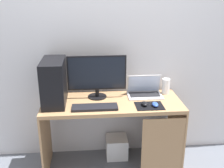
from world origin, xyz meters
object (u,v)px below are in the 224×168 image
mouse_right (155,104)px  laptop (144,91)px  pc_tower (54,82)px  speaker (166,86)px  keyboard (95,107)px  monitor (97,76)px  subwoofer (117,147)px  mouse_left (145,104)px

mouse_right → laptop: bearing=98.8°
pc_tower → speaker: (1.12, 0.14, -0.13)m
keyboard → monitor: bearing=83.2°
speaker → mouse_right: (-0.19, -0.32, -0.06)m
mouse_right → subwoofer: bearing=135.4°
keyboard → mouse_right: size_ratio=4.38×
monitor → mouse_right: (0.53, -0.27, -0.21)m
laptop → mouse_left: size_ratio=3.63×
monitor → laptop: bearing=2.0°
monitor → mouse_left: 0.54m
speaker → subwoofer: 0.87m
pc_tower → mouse_left: 0.87m
speaker → laptop: bearing=-172.2°
mouse_left → subwoofer: 0.75m
monitor → subwoofer: monitor is taller
laptop → mouse_left: bearing=-101.1°
monitor → mouse_left: bearing=-29.3°
laptop → subwoofer: bearing=173.2°
mouse_right → subwoofer: 0.79m
pc_tower → subwoofer: (0.61, 0.15, -0.84)m
laptop → speaker: laptop is taller
keyboard → subwoofer: bearing=53.1°
laptop → mouse_right: 0.29m
mouse_left → subwoofer: (-0.23, 0.29, -0.65)m
pc_tower → mouse_left: (0.84, -0.15, -0.19)m
pc_tower → speaker: size_ratio=2.65×
monitor → mouse_right: monitor is taller
subwoofer → monitor: bearing=-166.1°
monitor → keyboard: size_ratio=1.37×
pc_tower → keyboard: (0.37, -0.17, -0.20)m
keyboard → mouse_right: bearing=-0.5°
keyboard → mouse_left: size_ratio=4.38×
pc_tower → monitor: size_ratio=0.74×
pc_tower → monitor: monitor is taller
laptop → speaker: bearing=7.8°
mouse_right → subwoofer: (-0.32, 0.32, -0.65)m
monitor → mouse_right: size_ratio=6.01×
monitor → speaker: monitor is taller
speaker → subwoofer: speaker is taller
laptop → mouse_left: 0.27m
mouse_left → monitor: bearing=150.7°
speaker → mouse_left: size_ratio=1.67×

